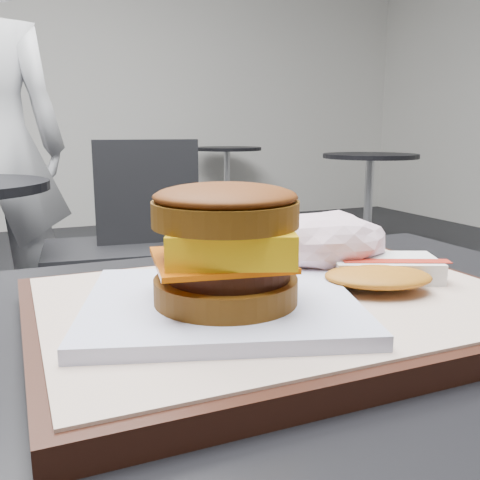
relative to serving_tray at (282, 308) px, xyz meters
The scene contains 7 objects.
serving_tray is the anchor object (origin of this frame).
breakfast_sandwich 0.08m from the serving_tray, 160.44° to the right, with size 0.23×0.22×0.09m.
hash_brown 0.09m from the serving_tray, ahead, with size 0.13×0.12×0.02m.
crumpled_wrapper 0.10m from the serving_tray, 37.76° to the left, with size 0.12×0.09×0.05m, color white, non-canonical shape.
neighbor_chair 1.71m from the serving_tray, 84.14° to the left, with size 0.62×0.46×0.88m.
bg_table_near 3.49m from the serving_tray, 52.16° to the left, with size 0.66×0.66×0.75m.
bg_table_far 4.78m from the serving_tray, 68.69° to the left, with size 0.66×0.66×0.75m.
Camera 1 is at (-0.12, -0.30, 0.92)m, focal length 40.00 mm.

